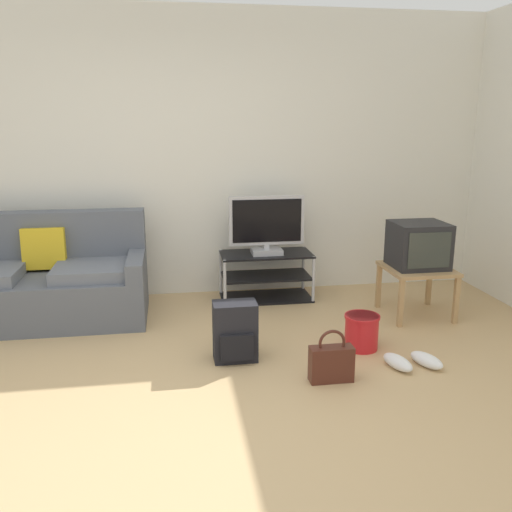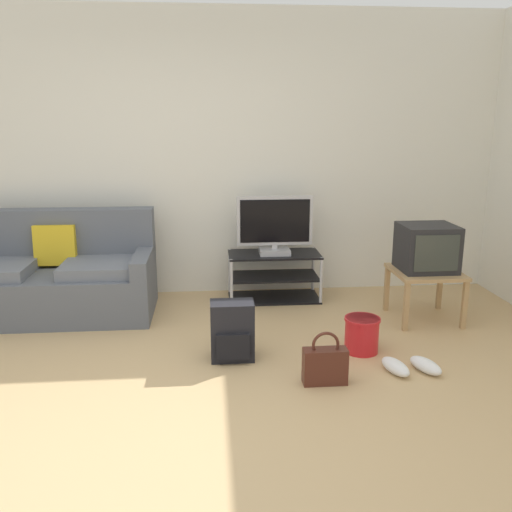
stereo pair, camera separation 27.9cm
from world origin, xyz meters
name	(u,v)px [view 2 (the right image)]	position (x,y,z in m)	size (l,w,h in m)	color
ground_plane	(182,419)	(0.00, 0.00, -0.01)	(9.00, 9.80, 0.02)	tan
wall_back	(189,156)	(0.00, 2.45, 1.35)	(9.00, 0.10, 2.70)	silver
couch	(52,278)	(-1.21, 1.87, 0.33)	(1.76, 0.82, 0.90)	#565B66
tv_stand	(274,276)	(0.79, 2.10, 0.23)	(0.87, 0.43, 0.45)	black
flat_tv	(275,226)	(0.79, 2.08, 0.72)	(0.71, 0.22, 0.55)	#B2B2B7
side_table	(425,277)	(2.02, 1.44, 0.38)	(0.55, 0.55, 0.44)	tan
crt_tv	(427,248)	(2.02, 1.46, 0.64)	(0.45, 0.42, 0.39)	#232326
backpack	(232,331)	(0.33, 0.78, 0.21)	(0.31, 0.27, 0.43)	black
handbag	(325,365)	(0.92, 0.35, 0.13)	(0.29, 0.11, 0.36)	#4C2319
cleaning_bucket	(362,333)	(1.30, 0.82, 0.14)	(0.27, 0.27, 0.27)	red
sneakers_pair	(411,366)	(1.54, 0.45, 0.04)	(0.42, 0.30, 0.09)	white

